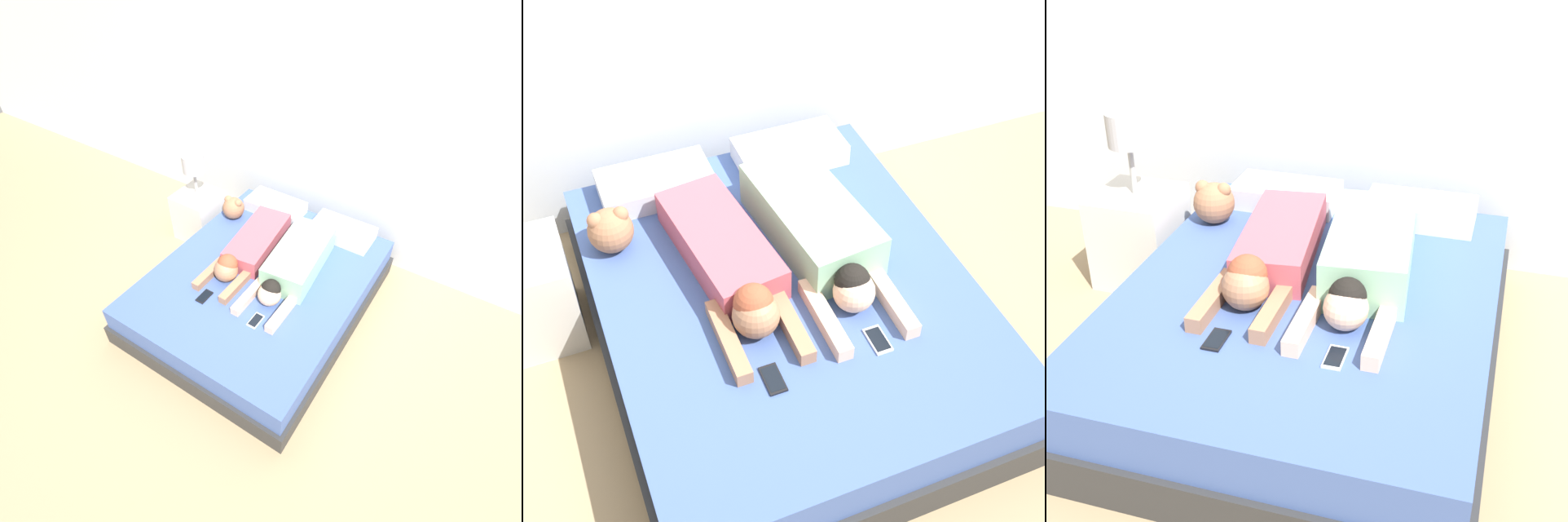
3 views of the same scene
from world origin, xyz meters
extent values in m
plane|color=#9E8460|center=(0.00, 0.00, 0.00)|extent=(12.00, 12.00, 0.00)
cube|color=silver|center=(0.00, 1.21, 1.30)|extent=(12.00, 0.06, 2.60)
cube|color=#2D2D2D|center=(0.00, 0.00, 0.10)|extent=(1.71, 2.13, 0.19)
cube|color=#3F5999|center=(0.00, 0.00, 0.30)|extent=(1.65, 2.07, 0.21)
cube|color=silver|center=(-0.37, 0.85, 0.46)|extent=(0.58, 0.31, 0.12)
cube|color=silver|center=(0.37, 0.85, 0.46)|extent=(0.58, 0.31, 0.12)
cube|color=#B24C59|center=(-0.21, 0.27, 0.49)|extent=(0.42, 0.81, 0.17)
sphere|color=#A37051|center=(-0.21, -0.21, 0.50)|extent=(0.21, 0.21, 0.21)
sphere|color=#99472D|center=(-0.21, -0.18, 0.55)|extent=(0.17, 0.17, 0.17)
cube|color=#A37051|center=(-0.35, -0.24, 0.44)|extent=(0.07, 0.43, 0.07)
cube|color=#A37051|center=(-0.07, -0.24, 0.44)|extent=(0.07, 0.43, 0.07)
cube|color=#8CBF99|center=(0.23, 0.24, 0.52)|extent=(0.45, 0.83, 0.23)
sphere|color=beige|center=(0.23, -0.24, 0.50)|extent=(0.19, 0.19, 0.19)
sphere|color=black|center=(0.23, -0.21, 0.54)|extent=(0.16, 0.16, 0.16)
cube|color=beige|center=(0.08, -0.28, 0.44)|extent=(0.07, 0.44, 0.07)
cube|color=beige|center=(0.39, -0.28, 0.44)|extent=(0.07, 0.44, 0.07)
cube|color=black|center=(-0.24, -0.48, 0.41)|extent=(0.08, 0.15, 0.01)
cube|color=black|center=(-0.24, -0.48, 0.41)|extent=(0.07, 0.12, 0.00)
cube|color=silver|center=(0.25, -0.46, 0.41)|extent=(0.08, 0.15, 0.01)
cube|color=black|center=(0.25, -0.46, 0.41)|extent=(0.07, 0.12, 0.00)
sphere|color=#996647|center=(-0.67, 0.53, 0.51)|extent=(0.22, 0.22, 0.22)
sphere|color=#996647|center=(-0.73, 0.53, 0.59)|extent=(0.08, 0.08, 0.08)
sphere|color=#996647|center=(-0.61, 0.53, 0.59)|extent=(0.08, 0.08, 0.08)
cube|color=beige|center=(-1.12, 0.51, 0.26)|extent=(0.43, 0.43, 0.52)
cylinder|color=#999999|center=(-1.12, 0.51, 0.65)|extent=(0.03, 0.03, 0.27)
cylinder|color=#B2B2B7|center=(-1.12, 0.51, 0.88)|extent=(0.22, 0.22, 0.18)
camera|label=1|loc=(1.35, -2.08, 2.89)|focal=28.00mm
camera|label=2|loc=(-0.84, -2.10, 2.84)|focal=50.00mm
camera|label=3|loc=(0.79, -2.66, 2.11)|focal=50.00mm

